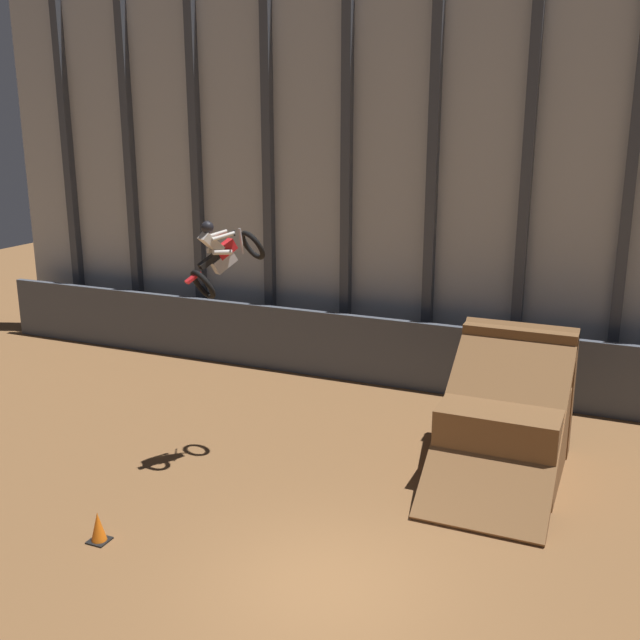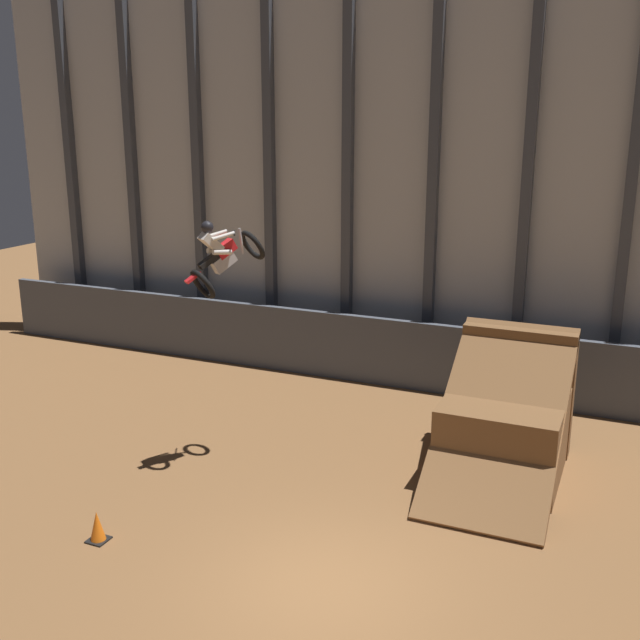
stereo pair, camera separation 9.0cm
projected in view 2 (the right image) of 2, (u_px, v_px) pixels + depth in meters
name	position (u px, v px, depth m)	size (l,w,h in m)	color
ground_plane	(323.00, 587.00, 12.25)	(60.00, 60.00, 0.00)	brown
arena_back_wall	(480.00, 186.00, 20.28)	(32.00, 0.40, 11.28)	#ADB2B7
lower_barrier	(461.00, 362.00, 20.42)	(31.36, 0.20, 1.96)	#474C56
dirt_ramp	(506.00, 422.00, 16.19)	(2.50, 4.46, 3.05)	brown
rider_bike_solo	(222.00, 256.00, 15.59)	(1.48, 1.81, 1.70)	black
traffic_cone_near_ramp	(97.00, 527.00, 13.51)	(0.36, 0.36, 0.58)	black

